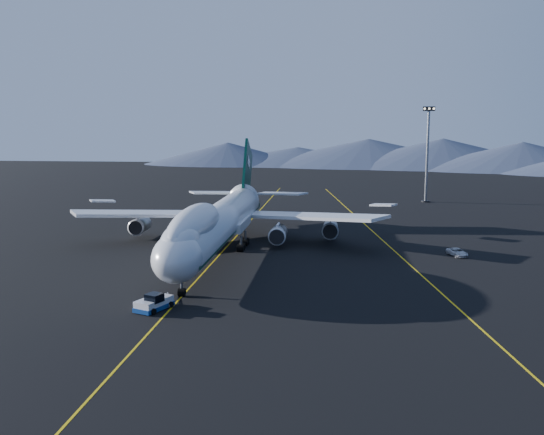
# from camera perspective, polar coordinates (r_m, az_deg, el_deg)

# --- Properties ---
(ground) EXTENTS (500.00, 500.00, 0.00)m
(ground) POSITION_cam_1_polar(r_m,az_deg,el_deg) (106.63, -4.88, -3.43)
(ground) COLOR black
(ground) RESTS_ON ground
(taxiway_line_main) EXTENTS (0.25, 220.00, 0.01)m
(taxiway_line_main) POSITION_cam_1_polar(r_m,az_deg,el_deg) (106.63, -4.88, -3.43)
(taxiway_line_main) COLOR yellow
(taxiway_line_main) RESTS_ON ground
(taxiway_line_side) EXTENTS (28.08, 198.09, 0.01)m
(taxiway_line_side) POSITION_cam_1_polar(r_m,az_deg,el_deg) (114.89, 10.97, -2.67)
(taxiway_line_side) COLOR yellow
(taxiway_line_side) RESTS_ON ground
(boeing_747) EXTENTS (59.62, 72.43, 19.37)m
(boeing_747) POSITION_cam_1_polar(r_m,az_deg,el_deg) (105.59, -4.92, -0.34)
(boeing_747) COLOR silver
(boeing_747) RESTS_ON ground
(pushback_tug) EXTENTS (4.28, 5.63, 2.19)m
(pushback_tug) POSITION_cam_1_polar(r_m,az_deg,el_deg) (76.37, -11.05, -8.01)
(pushback_tug) COLOR silver
(pushback_tug) RESTS_ON ground
(service_van) EXTENTS (3.53, 5.12, 1.30)m
(service_van) POSITION_cam_1_polar(r_m,az_deg,el_deg) (109.30, 17.04, -3.14)
(service_van) COLOR silver
(service_van) RESTS_ON ground
(floodlight_mast) EXTENTS (3.38, 2.54, 27.39)m
(floodlight_mast) POSITION_cam_1_polar(r_m,az_deg,el_deg) (180.59, 14.40, 5.80)
(floodlight_mast) COLOR black
(floodlight_mast) RESTS_ON ground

